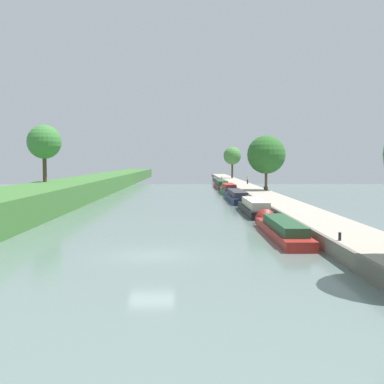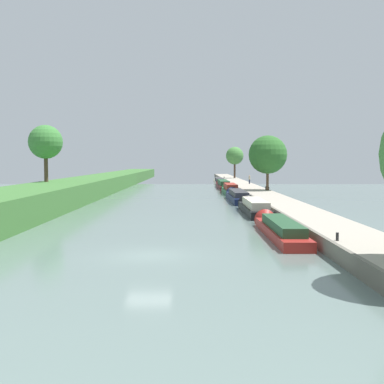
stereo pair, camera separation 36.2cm
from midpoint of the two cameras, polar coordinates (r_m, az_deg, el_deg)
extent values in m
plane|color=slate|center=(26.54, -5.26, -7.59)|extent=(160.00, 160.00, 0.00)
cube|color=#A89E8E|center=(28.13, 20.11, -6.25)|extent=(4.07, 260.00, 0.87)
cube|color=#6B665B|center=(27.45, 15.86, -6.36)|extent=(0.25, 260.00, 0.92)
cube|color=maroon|center=(33.19, 10.43, -4.78)|extent=(1.87, 11.76, 0.64)
cube|color=#234C2D|center=(32.53, 10.64, -3.85)|extent=(1.53, 8.23, 0.60)
cone|color=maroon|center=(39.48, 8.67, -3.40)|extent=(1.78, 1.12, 1.78)
cube|color=black|center=(47.30, 7.26, -2.14)|extent=(2.07, 11.30, 0.74)
cube|color=beige|center=(46.68, 7.36, -1.33)|extent=(1.70, 7.91, 0.72)
cone|color=black|center=(53.49, 6.36, -1.45)|extent=(1.97, 1.24, 1.97)
cube|color=#141E42|center=(61.95, 5.20, -0.72)|extent=(2.05, 14.03, 0.77)
cube|color=#333338|center=(61.20, 5.27, -0.11)|extent=(1.68, 9.82, 0.64)
cone|color=#141E42|center=(69.52, 4.58, -0.23)|extent=(1.94, 1.23, 1.94)
cube|color=#1E6033|center=(75.82, 4.27, 0.09)|extent=(2.03, 11.36, 0.72)
cube|color=maroon|center=(75.20, 4.31, 0.67)|extent=(1.66, 7.95, 0.88)
cone|color=#1E6033|center=(82.07, 3.91, 0.37)|extent=(1.93, 1.22, 1.93)
cube|color=maroon|center=(90.90, 3.41, 0.69)|extent=(2.03, 15.72, 0.69)
cube|color=#234C2D|center=(90.08, 3.44, 1.15)|extent=(1.67, 11.00, 0.84)
cone|color=maroon|center=(99.34, 3.08, 0.95)|extent=(1.93, 1.22, 1.93)
cube|color=beige|center=(108.47, 2.91, 1.16)|extent=(1.94, 15.54, 0.59)
cube|color=#333338|center=(107.67, 2.93, 1.49)|extent=(1.59, 10.87, 0.73)
cone|color=beige|center=(116.80, 2.67, 1.35)|extent=(1.84, 1.16, 1.84)
cylinder|color=brown|center=(71.02, 8.72, 1.71)|extent=(0.39, 0.39, 3.69)
sphere|color=#2D6628|center=(70.98, 8.75, 4.45)|extent=(5.65, 5.65, 5.65)
cylinder|color=#4C3828|center=(119.49, 4.76, 2.73)|extent=(0.48, 0.48, 4.39)
sphere|color=#47843D|center=(119.48, 4.77, 4.36)|extent=(4.41, 4.41, 4.41)
cylinder|color=#4C3828|center=(63.37, -17.41, 2.92)|extent=(0.50, 0.50, 3.91)
sphere|color=#3D7F38|center=(63.41, -17.46, 5.76)|extent=(4.30, 4.30, 4.30)
cylinder|color=#282D42|center=(90.09, 6.56, 1.24)|extent=(0.26, 0.26, 0.82)
cylinder|color=tan|center=(90.06, 6.56, 1.70)|extent=(0.34, 0.34, 0.62)
sphere|color=tan|center=(90.05, 6.56, 1.97)|extent=(0.22, 0.22, 0.22)
cylinder|color=black|center=(27.17, 16.93, -5.12)|extent=(0.16, 0.16, 0.45)
cylinder|color=black|center=(117.01, 3.50, 1.75)|extent=(0.16, 0.16, 0.45)
cube|color=#333338|center=(71.21, 8.76, 0.39)|extent=(0.40, 0.08, 0.41)
cube|color=#333338|center=(72.39, 8.61, 0.45)|extent=(0.40, 0.08, 0.41)
cube|color=#2D4733|center=(71.79, 8.69, 0.61)|extent=(0.44, 1.50, 0.06)
camera|label=1|loc=(0.18, -90.16, -0.01)|focal=44.49mm
camera|label=2|loc=(0.18, 89.84, 0.01)|focal=44.49mm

